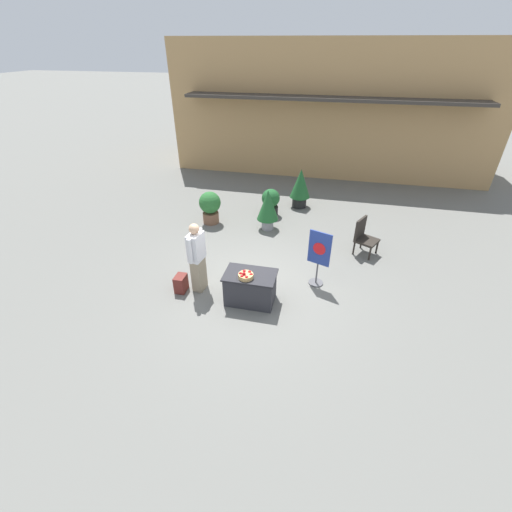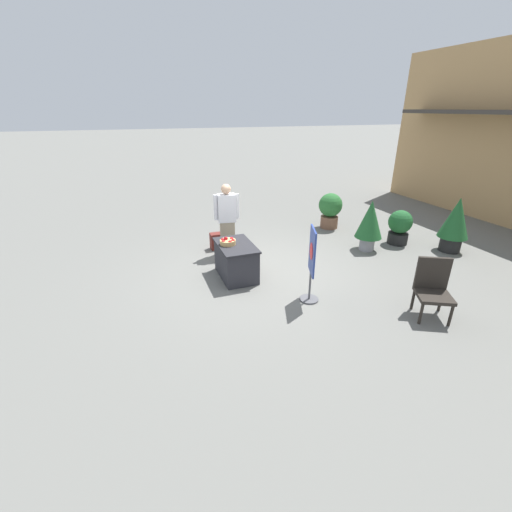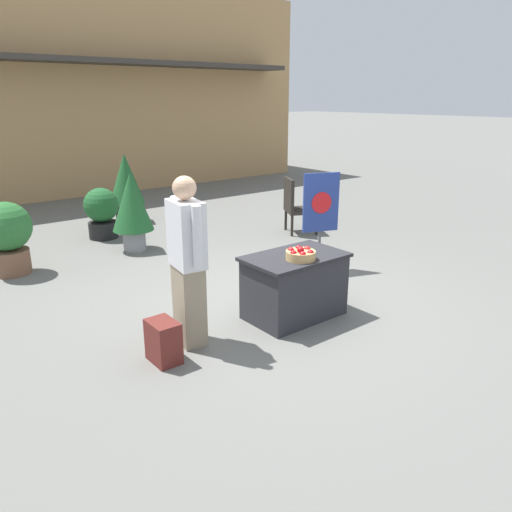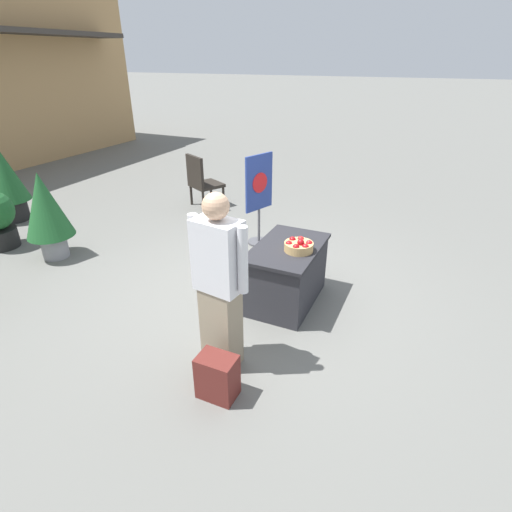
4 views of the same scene
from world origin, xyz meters
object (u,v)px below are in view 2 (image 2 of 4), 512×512
at_px(potted_plant_far_left, 330,209).
at_px(potted_plant_near_right, 400,226).
at_px(backpack, 217,241).
at_px(potted_plant_far_right, 370,222).
at_px(apple_basket, 228,242).
at_px(poster_board, 311,263).
at_px(patio_chair, 433,286).
at_px(person_visitor, 227,219).
at_px(display_table, 236,261).
at_px(potted_plant_near_left, 455,222).

bearing_deg(potted_plant_far_left, potted_plant_near_right, 29.88).
height_order(backpack, potted_plant_far_right, potted_plant_far_right).
distance_m(apple_basket, poster_board, 1.88).
distance_m(patio_chair, potted_plant_near_right, 3.53).
height_order(person_visitor, patio_chair, person_visitor).
bearing_deg(backpack, potted_plant_far_right, 68.73).
distance_m(apple_basket, potted_plant_far_right, 3.75).
bearing_deg(apple_basket, potted_plant_near_right, 94.15).
relative_size(apple_basket, poster_board, 0.23).
relative_size(display_table, potted_plant_far_left, 1.09).
distance_m(backpack, potted_plant_near_right, 4.84).
bearing_deg(potted_plant_near_right, backpack, -105.51).
distance_m(apple_basket, potted_plant_far_left, 4.35).
bearing_deg(person_visitor, display_table, -0.00).
relative_size(poster_board, potted_plant_far_right, 1.10).
xyz_separation_m(backpack, potted_plant_far_right, (1.40, 3.59, 0.55)).
bearing_deg(patio_chair, potted_plant_near_right, 174.98).
bearing_deg(poster_board, potted_plant_far_left, -105.63).
bearing_deg(patio_chair, potted_plant_far_left, -162.75).
xyz_separation_m(person_visitor, backpack, (-0.41, -0.18, -0.69)).
bearing_deg(person_visitor, potted_plant_near_left, 79.53).
relative_size(potted_plant_far_left, potted_plant_near_right, 1.16).
distance_m(patio_chair, potted_plant_far_left, 4.85).
bearing_deg(potted_plant_near_left, patio_chair, -53.12).
bearing_deg(poster_board, patio_chair, 167.19).
distance_m(person_visitor, potted_plant_far_left, 3.58).
distance_m(potted_plant_far_right, potted_plant_far_left, 1.91).
relative_size(person_visitor, potted_plant_far_right, 1.35).
height_order(poster_board, potted_plant_far_left, poster_board).
bearing_deg(display_table, potted_plant_near_left, 85.05).
relative_size(patio_chair, potted_plant_far_left, 0.98).
distance_m(potted_plant_far_right, potted_plant_near_right, 1.11).
xyz_separation_m(display_table, potted_plant_near_left, (0.48, 5.53, 0.40)).
relative_size(backpack, patio_chair, 0.41).
bearing_deg(backpack, apple_basket, -5.43).
xyz_separation_m(person_visitor, potted_plant_near_left, (1.77, 5.35, -0.12)).
bearing_deg(display_table, patio_chair, 47.10).
bearing_deg(person_visitor, potted_plant_near_right, 86.70).
bearing_deg(potted_plant_near_right, apple_basket, -85.85).
xyz_separation_m(apple_basket, potted_plant_near_left, (0.54, 5.69, -0.03)).
distance_m(display_table, potted_plant_near_left, 5.57).
height_order(apple_basket, person_visitor, person_visitor).
relative_size(apple_basket, potted_plant_near_left, 0.24).
relative_size(backpack, potted_plant_far_left, 0.40).
distance_m(potted_plant_far_right, potted_plant_near_left, 2.09).
distance_m(backpack, patio_chair, 5.09).
distance_m(display_table, potted_plant_far_left, 4.25).
bearing_deg(potted_plant_near_left, potted_plant_far_right, -111.99).
height_order(person_visitor, potted_plant_near_left, person_visitor).
distance_m(poster_board, potted_plant_near_left, 4.62).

